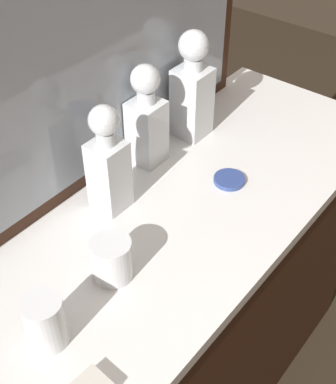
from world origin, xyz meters
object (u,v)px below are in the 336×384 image
Objects in this scene: crystal_decanter_front at (147,124)px; crystal_tumbler_left at (112,260)px; crystal_tumbler_rear at (46,323)px; crystal_decanter_center at (192,95)px; crystal_decanter_rear at (108,169)px; porcelain_dish at (229,180)px.

crystal_decanter_front is 2.90× the size of crystal_tumbler_left.
crystal_tumbler_left is 0.19m from crystal_tumbler_rear.
crystal_decanter_center is 1.11× the size of crystal_decanter_front.
crystal_decanter_rear is at bearing -165.86° from crystal_decanter_front.
porcelain_dish is (0.40, -0.02, -0.04)m from crystal_tumbler_left.
crystal_decanter_rear reaches higher than crystal_tumbler_left.
crystal_decanter_front is 0.57m from crystal_tumbler_rear.
crystal_decanter_front is 0.40m from crystal_tumbler_left.
crystal_decanter_front is (-0.17, 0.02, -0.01)m from crystal_decanter_center.
crystal_tumbler_rear is (-0.34, -0.16, -0.06)m from crystal_decanter_rear.
crystal_decanter_front is 3.46× the size of porcelain_dish.
crystal_decanter_center is at bearing -5.27° from crystal_decanter_front.
crystal_tumbler_rear is at bearing -175.69° from crystal_tumbler_left.
crystal_decanter_center is 0.54m from crystal_tumbler_left.
crystal_decanter_center reaches higher than porcelain_dish.
crystal_decanter_center reaches higher than crystal_tumbler_rear.
crystal_decanter_rear is 3.46× the size of porcelain_dish.
porcelain_dish is (-0.11, -0.20, -0.11)m from crystal_decanter_center.
porcelain_dish is at bearing -34.84° from crystal_decanter_rear.
crystal_decanter_rear is at bearing 44.01° from crystal_tumbler_left.
crystal_decanter_center reaches higher than crystal_decanter_rear.
crystal_decanter_center is 3.21× the size of crystal_tumbler_left.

